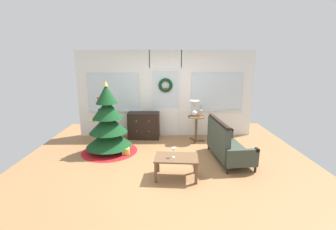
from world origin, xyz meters
TOP-DOWN VIEW (x-y plane):
  - ground_plane at (0.00, 0.00)m, footprint 6.76×6.76m
  - back_wall_with_door at (0.00, 2.08)m, footprint 5.20×0.19m
  - christmas_tree at (-1.43, 0.78)m, footprint 1.40×1.40m
  - dresser_cabinet at (-0.64, 1.79)m, footprint 0.92×0.48m
  - settee_sofa at (1.37, 0.23)m, footprint 0.84×1.53m
  - side_table at (0.86, 1.49)m, footprint 0.50×0.48m
  - table_lamp at (0.80, 1.53)m, footprint 0.28×0.28m
  - flower_vase at (0.96, 1.43)m, footprint 0.11×0.10m
  - coffee_table at (0.19, -0.59)m, footprint 0.88×0.59m
  - wine_glass at (0.14, -0.60)m, footprint 0.08×0.08m
  - gift_box at (-0.98, 0.55)m, footprint 0.17×0.15m

SIDE VIEW (x-z plane):
  - ground_plane at x=0.00m, z-range 0.00..0.00m
  - gift_box at x=-0.98m, z-range 0.00..0.17m
  - coffee_table at x=0.19m, z-range 0.15..0.58m
  - settee_sofa at x=1.37m, z-range -0.10..0.86m
  - dresser_cabinet at x=-0.64m, z-range 0.00..0.78m
  - side_table at x=0.86m, z-range 0.15..0.89m
  - wine_glass at x=0.14m, z-range 0.48..0.67m
  - christmas_tree at x=-1.43m, z-range -0.26..1.52m
  - flower_vase at x=0.96m, z-range 0.68..1.03m
  - table_lamp at x=0.80m, z-range 0.80..1.24m
  - back_wall_with_door at x=0.00m, z-range 0.01..2.56m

